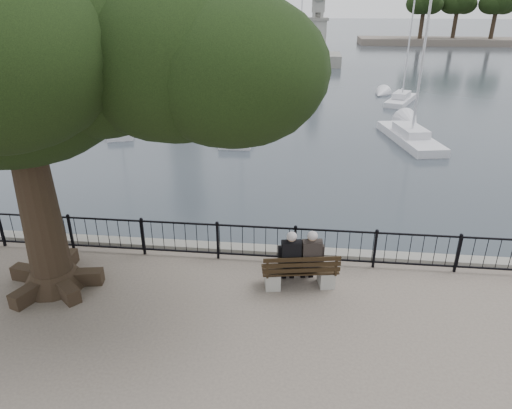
# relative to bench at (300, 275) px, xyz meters

# --- Properties ---
(harbor) EXTENTS (260.00, 260.00, 1.20)m
(harbor) POSITION_rel_bench_xyz_m (-1.16, 1.58, -0.83)
(harbor) COLOR slate
(harbor) RESTS_ON ground
(railing) EXTENTS (22.06, 0.06, 1.00)m
(railing) POSITION_rel_bench_xyz_m (-1.16, 1.08, 0.23)
(railing) COLOR black
(railing) RESTS_ON ground
(bench) EXTENTS (1.84, 0.83, 0.94)m
(bench) POSITION_rel_bench_xyz_m (0.00, 0.00, 0.00)
(bench) COLOR gray
(bench) RESTS_ON ground
(person_left) EXTENTS (0.49, 0.78, 1.49)m
(person_left) POSITION_rel_bench_xyz_m (-0.25, 0.06, 0.36)
(person_left) COLOR black
(person_left) RESTS_ON ground
(person_right) EXTENTS (0.49, 0.78, 1.49)m
(person_right) POSITION_rel_bench_xyz_m (0.22, 0.14, 0.36)
(person_right) COLOR black
(person_right) RESTS_ON ground
(tree) EXTENTS (10.12, 7.07, 8.27)m
(tree) POSITION_rel_bench_xyz_m (-5.04, -0.44, 5.11)
(tree) COLOR black
(tree) RESTS_ON ground
(lion_monument) EXTENTS (5.86, 5.86, 8.67)m
(lion_monument) POSITION_rel_bench_xyz_m (0.84, 48.51, 0.84)
(lion_monument) COLOR slate
(lion_monument) RESTS_ON ground
(sailboat_a) EXTENTS (3.00, 5.24, 10.09)m
(sailboat_a) POSITION_rel_bench_xyz_m (-11.08, 16.84, -1.02)
(sailboat_a) COLOR silver
(sailboat_a) RESTS_ON ground
(sailboat_b) EXTENTS (1.70, 6.07, 13.87)m
(sailboat_b) POSITION_rel_bench_xyz_m (-3.71, 16.60, -0.95)
(sailboat_b) COLOR silver
(sailboat_b) RESTS_ON ground
(sailboat_c) EXTENTS (2.84, 6.27, 11.05)m
(sailboat_c) POSITION_rel_bench_xyz_m (5.78, 16.25, -1.02)
(sailboat_c) COLOR silver
(sailboat_c) RESTS_ON ground
(sailboat_d) EXTENTS (3.17, 5.05, 9.46)m
(sailboat_d) POSITION_rel_bench_xyz_m (7.18, 27.00, -1.03)
(sailboat_d) COLOR silver
(sailboat_d) RESTS_ON ground
(sailboat_f) EXTENTS (2.03, 4.84, 10.28)m
(sailboat_f) POSITION_rel_bench_xyz_m (-0.79, 34.66, -1.00)
(sailboat_f) COLOR silver
(sailboat_f) RESTS_ON ground
(sailboat_h) EXTENTS (2.87, 5.32, 12.76)m
(sailboat_h) POSITION_rel_bench_xyz_m (-7.45, 35.12, -0.95)
(sailboat_h) COLOR silver
(sailboat_h) RESTS_ON ground
(far_shore) EXTENTS (30.00, 8.60, 9.18)m
(far_shore) POSITION_rel_bench_xyz_m (24.39, 78.03, 2.67)
(far_shore) COLOR #595148
(far_shore) RESTS_ON ground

